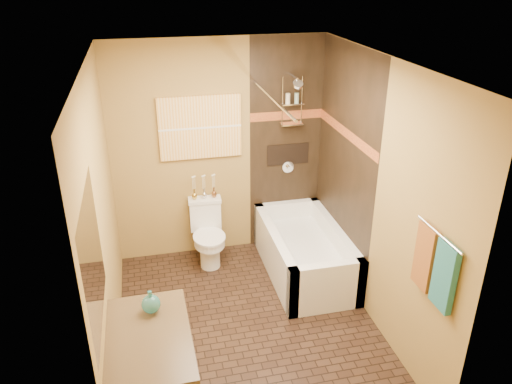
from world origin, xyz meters
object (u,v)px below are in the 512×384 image
object	(u,v)px
sunset_painting	(200,128)
toilet	(208,233)
vanity	(152,382)
bathtub	(304,255)

from	to	relation	value
sunset_painting	toilet	xyz separation A→B (m)	(-0.00, -0.25, -1.18)
toilet	vanity	xyz separation A→B (m)	(-0.72, -2.17, 0.06)
sunset_painting	toilet	distance (m)	1.21
sunset_painting	bathtub	world-z (taller)	sunset_painting
vanity	toilet	bearing A→B (deg)	70.95
toilet	vanity	distance (m)	2.28
bathtub	vanity	size ratio (longest dim) A/B	1.54
sunset_painting	vanity	distance (m)	2.76
vanity	bathtub	bearing A→B (deg)	43.73
bathtub	toilet	distance (m)	1.12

